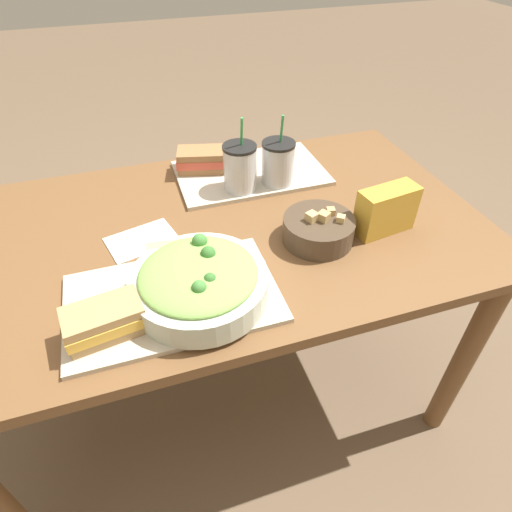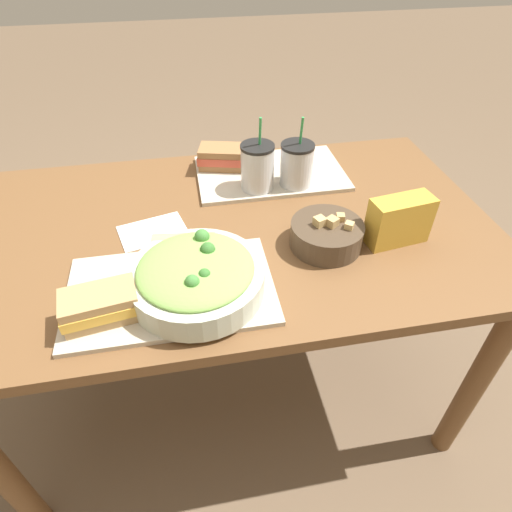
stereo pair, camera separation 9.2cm
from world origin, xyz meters
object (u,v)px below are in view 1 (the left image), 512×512
object	(u,v)px
salad_bowl	(199,281)
sandwich_near	(105,321)
chip_bag	(386,210)
sandwich_far	(202,160)
napkin_folded	(142,240)
drink_cup_red	(278,164)
baguette_near	(182,252)
drink_cup_dark	(240,169)
soup_bowl	(318,229)

from	to	relation	value
salad_bowl	sandwich_near	xyz separation A→B (m)	(-0.19, -0.04, -0.01)
salad_bowl	chip_bag	bearing A→B (deg)	11.20
sandwich_far	napkin_folded	size ratio (longest dim) A/B	0.89
sandwich_near	drink_cup_red	size ratio (longest dim) A/B	0.80
sandwich_near	salad_bowl	bearing A→B (deg)	2.97
sandwich_near	baguette_near	xyz separation A→B (m)	(0.18, 0.16, -0.00)
chip_bag	napkin_folded	bearing A→B (deg)	158.11
drink_cup_dark	sandwich_far	bearing A→B (deg)	119.31
soup_bowl	chip_bag	world-z (taller)	chip_bag
baguette_near	chip_bag	xyz separation A→B (m)	(0.51, -0.02, 0.02)
sandwich_far	chip_bag	size ratio (longest dim) A/B	1.06
sandwich_near	sandwich_far	xyz separation A→B (m)	(0.32, 0.57, -0.00)
salad_bowl	drink_cup_dark	world-z (taller)	drink_cup_dark
sandwich_far	drink_cup_red	xyz separation A→B (m)	(0.19, -0.14, 0.03)
salad_bowl	drink_cup_dark	bearing A→B (deg)	62.41
drink_cup_dark	drink_cup_red	xyz separation A→B (m)	(0.11, 0.00, -0.00)
sandwich_near	drink_cup_red	distance (m)	0.66
salad_bowl	drink_cup_red	world-z (taller)	drink_cup_red
sandwich_far	napkin_folded	distance (m)	0.36
napkin_folded	sandwich_far	bearing A→B (deg)	52.18
chip_bag	napkin_folded	distance (m)	0.61
sandwich_near	drink_cup_dark	size ratio (longest dim) A/B	0.77
drink_cup_dark	napkin_folded	distance (m)	0.34
soup_bowl	chip_bag	xyz separation A→B (m)	(0.17, -0.01, 0.03)
salad_bowl	sandwich_far	bearing A→B (deg)	76.82
salad_bowl	drink_cup_red	xyz separation A→B (m)	(0.31, 0.39, 0.02)
salad_bowl	sandwich_near	size ratio (longest dim) A/B	1.77
soup_bowl	sandwich_far	xyz separation A→B (m)	(-0.20, 0.41, 0.01)
sandwich_near	drink_cup_dark	xyz separation A→B (m)	(0.39, 0.43, 0.03)
sandwich_near	napkin_folded	bearing A→B (deg)	62.32
salad_bowl	baguette_near	size ratio (longest dim) A/B	1.91
salad_bowl	soup_bowl	xyz separation A→B (m)	(0.32, 0.11, -0.02)
soup_bowl	drink_cup_dark	world-z (taller)	drink_cup_dark
drink_cup_red	napkin_folded	bearing A→B (deg)	-160.75
sandwich_far	drink_cup_red	size ratio (longest dim) A/B	0.83
salad_bowl	chip_bag	size ratio (longest dim) A/B	1.81
napkin_folded	salad_bowl	bearing A→B (deg)	-68.18
sandwich_near	napkin_folded	size ratio (longest dim) A/B	0.86
soup_bowl	napkin_folded	bearing A→B (deg)	162.59
drink_cup_red	chip_bag	bearing A→B (deg)	-57.92
salad_bowl	napkin_folded	size ratio (longest dim) A/B	1.52
baguette_near	chip_bag	distance (m)	0.51
sandwich_far	drink_cup_dark	size ratio (longest dim) A/B	0.80
baguette_near	drink_cup_dark	size ratio (longest dim) A/B	0.71
salad_bowl	drink_cup_red	size ratio (longest dim) A/B	1.41
soup_bowl	chip_bag	size ratio (longest dim) A/B	1.11
drink_cup_red	napkin_folded	world-z (taller)	drink_cup_red
drink_cup_red	napkin_folded	xyz separation A→B (m)	(-0.41, -0.14, -0.07)
baguette_near	drink_cup_red	bearing A→B (deg)	-44.70
sandwich_far	drink_cup_dark	bearing A→B (deg)	-46.58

